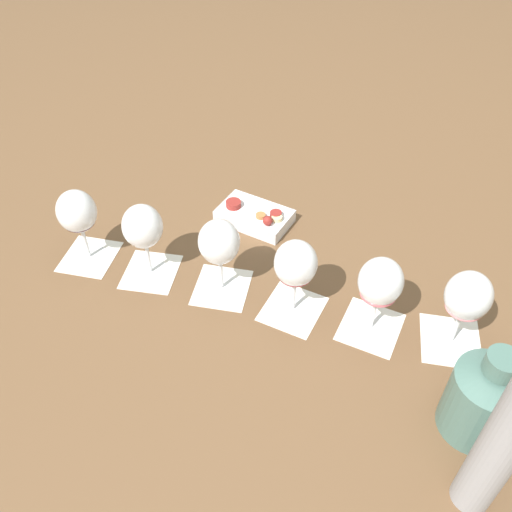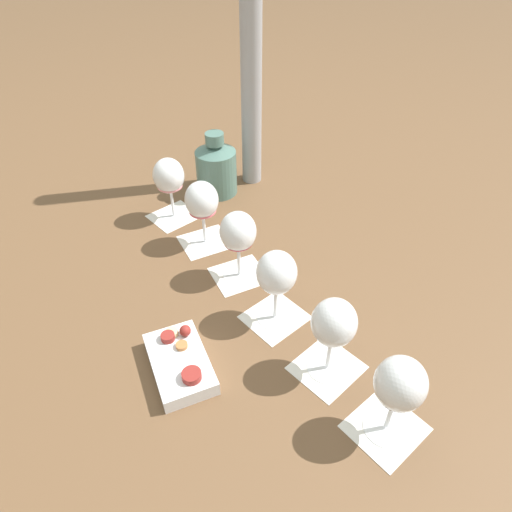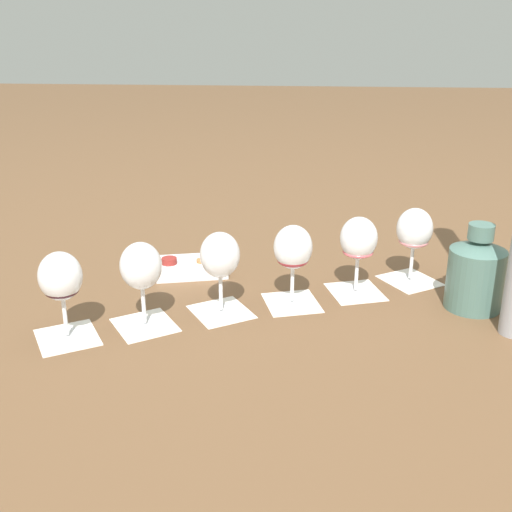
{
  "view_description": "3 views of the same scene",
  "coord_description": "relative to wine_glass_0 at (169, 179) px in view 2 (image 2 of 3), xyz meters",
  "views": [
    {
      "loc": [
        -0.48,
        0.52,
        0.78
      ],
      "look_at": [
        -0.0,
        0.0,
        0.11
      ],
      "focal_mm": 38.0,
      "sensor_mm": 36.0,
      "label": 1
    },
    {
      "loc": [
        0.68,
        -0.12,
        0.68
      ],
      "look_at": [
        -0.0,
        0.0,
        0.11
      ],
      "focal_mm": 32.0,
      "sensor_mm": 36.0,
      "label": 2
    },
    {
      "loc": [
        -0.09,
        1.16,
        0.56
      ],
      "look_at": [
        -0.0,
        0.0,
        0.11
      ],
      "focal_mm": 45.0,
      "sensor_mm": 36.0,
      "label": 3
    }
  ],
  "objects": [
    {
      "name": "ground_plane",
      "position": [
        0.33,
        0.16,
        -0.11
      ],
      "size": [
        8.0,
        8.0,
        0.0
      ],
      "primitive_type": "plane",
      "color": "brown"
    },
    {
      "name": "wine_glass_5",
      "position": [
        0.66,
        0.31,
        -0.0
      ],
      "size": [
        0.08,
        0.08,
        0.16
      ],
      "color": "white",
      "rests_on": "tasting_card_5"
    },
    {
      "name": "wine_glass_3",
      "position": [
        0.39,
        0.19,
        -0.0
      ],
      "size": [
        0.08,
        0.08,
        0.16
      ],
      "color": "white",
      "rests_on": "tasting_card_3"
    },
    {
      "name": "tasting_card_3",
      "position": [
        0.39,
        0.19,
        -0.11
      ],
      "size": [
        0.15,
        0.15,
        0.0
      ],
      "color": "silver",
      "rests_on": "ground_plane"
    },
    {
      "name": "wine_glass_2",
      "position": [
        0.26,
        0.14,
        -0.0
      ],
      "size": [
        0.08,
        0.08,
        0.16
      ],
      "color": "white",
      "rests_on": "tasting_card_2"
    },
    {
      "name": "snack_dish",
      "position": [
        0.48,
        -0.0,
        -0.1
      ],
      "size": [
        0.18,
        0.13,
        0.05
      ],
      "color": "silver",
      "rests_on": "ground_plane"
    },
    {
      "name": "tasting_card_0",
      "position": [
        0.0,
        0.0,
        -0.11
      ],
      "size": [
        0.15,
        0.15,
        0.0
      ],
      "color": "silver",
      "rests_on": "ground_plane"
    },
    {
      "name": "wine_glass_1",
      "position": [
        0.12,
        0.07,
        0.0
      ],
      "size": [
        0.08,
        0.08,
        0.16
      ],
      "color": "white",
      "rests_on": "tasting_card_1"
    },
    {
      "name": "tasting_card_1",
      "position": [
        0.12,
        0.07,
        -0.11
      ],
      "size": [
        0.13,
        0.14,
        0.0
      ],
      "color": "silver",
      "rests_on": "ground_plane"
    },
    {
      "name": "tasting_card_4",
      "position": [
        0.53,
        0.26,
        -0.11
      ],
      "size": [
        0.15,
        0.15,
        0.0
      ],
      "color": "silver",
      "rests_on": "ground_plane"
    },
    {
      "name": "tasting_card_2",
      "position": [
        0.26,
        0.14,
        -0.11
      ],
      "size": [
        0.13,
        0.14,
        0.0
      ],
      "color": "silver",
      "rests_on": "ground_plane"
    },
    {
      "name": "wine_glass_4",
      "position": [
        0.53,
        0.26,
        -0.0
      ],
      "size": [
        0.08,
        0.08,
        0.16
      ],
      "color": "white",
      "rests_on": "tasting_card_4"
    },
    {
      "name": "tasting_card_5",
      "position": [
        0.66,
        0.31,
        -0.11
      ],
      "size": [
        0.15,
        0.15,
        0.0
      ],
      "color": "silver",
      "rests_on": "ground_plane"
    },
    {
      "name": "umbrella_pole",
      "position": [
        -0.15,
        0.23,
        0.24
      ],
      "size": [
        0.05,
        0.05,
        0.7
      ],
      "color": "#99999E",
      "rests_on": "ground_plane"
    },
    {
      "name": "wine_glass_0",
      "position": [
        0.0,
        0.0,
        0.0
      ],
      "size": [
        0.08,
        0.08,
        0.16
      ],
      "color": "white",
      "rests_on": "tasting_card_0"
    },
    {
      "name": "ceramic_vase",
      "position": [
        -0.1,
        0.13,
        -0.04
      ],
      "size": [
        0.11,
        0.11,
        0.17
      ],
      "color": "#4C7066",
      "rests_on": "ground_plane"
    }
  ]
}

